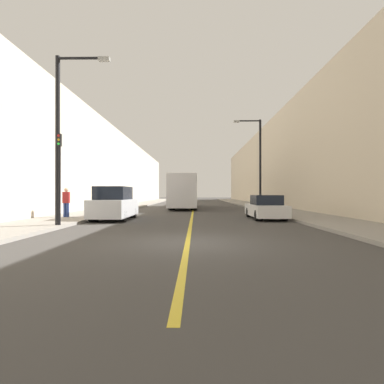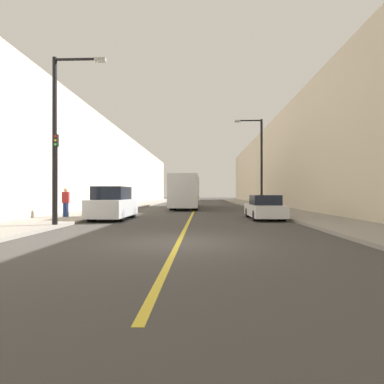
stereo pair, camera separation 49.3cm
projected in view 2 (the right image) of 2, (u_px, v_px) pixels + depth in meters
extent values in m
plane|color=#3F3D3A|center=(179.00, 242.00, 9.47)|extent=(200.00, 200.00, 0.00)
cube|color=gray|center=(141.00, 204.00, 39.71)|extent=(3.49, 72.00, 0.15)
cube|color=gray|center=(253.00, 205.00, 39.20)|extent=(3.49, 72.00, 0.15)
cube|color=beige|center=(113.00, 170.00, 39.86)|extent=(4.00, 72.00, 9.22)
cube|color=beige|center=(282.00, 166.00, 39.08)|extent=(4.00, 72.00, 10.36)
cube|color=gold|center=(197.00, 205.00, 39.45)|extent=(0.16, 72.00, 0.01)
cube|color=silver|center=(186.00, 191.00, 31.25)|extent=(2.60, 12.19, 2.99)
cube|color=black|center=(182.00, 184.00, 25.18)|extent=(2.21, 0.04, 1.34)
cylinder|color=black|center=(173.00, 205.00, 27.50)|extent=(0.57, 0.96, 0.96)
cylinder|color=black|center=(195.00, 205.00, 27.43)|extent=(0.57, 0.96, 0.96)
cylinder|color=black|center=(179.00, 202.00, 35.05)|extent=(0.57, 0.96, 0.96)
cylinder|color=black|center=(197.00, 202.00, 34.98)|extent=(0.57, 0.96, 0.96)
cube|color=silver|center=(113.00, 208.00, 17.70)|extent=(1.94, 4.51, 0.99)
cube|color=black|center=(112.00, 193.00, 17.48)|extent=(1.70, 2.48, 0.75)
cube|color=black|center=(100.00, 206.00, 15.48)|extent=(1.64, 0.04, 0.45)
cylinder|color=black|center=(92.00, 216.00, 16.33)|extent=(0.43, 0.68, 0.68)
cylinder|color=black|center=(119.00, 216.00, 16.28)|extent=(0.43, 0.68, 0.68)
cylinder|color=black|center=(108.00, 212.00, 19.12)|extent=(0.43, 0.68, 0.68)
cylinder|color=black|center=(132.00, 212.00, 19.07)|extent=(0.43, 0.68, 0.68)
cube|color=silver|center=(264.00, 210.00, 18.05)|extent=(1.78, 4.41, 0.68)
cube|color=black|center=(265.00, 200.00, 17.83)|extent=(1.57, 1.98, 0.58)
cube|color=black|center=(273.00, 210.00, 15.88)|extent=(1.51, 0.04, 0.31)
cylinder|color=black|center=(257.00, 216.00, 16.71)|extent=(0.39, 0.62, 0.62)
cylinder|color=black|center=(282.00, 216.00, 16.66)|extent=(0.39, 0.62, 0.62)
cylinder|color=black|center=(249.00, 212.00, 19.44)|extent=(0.39, 0.62, 0.62)
cylinder|color=black|center=(271.00, 212.00, 19.39)|extent=(0.39, 0.62, 0.62)
cylinder|color=black|center=(55.00, 141.00, 13.51)|extent=(0.20, 0.20, 7.56)
cylinder|color=black|center=(77.00, 59.00, 13.49)|extent=(2.09, 0.12, 0.12)
cube|color=#999993|center=(100.00, 60.00, 13.45)|extent=(0.50, 0.24, 0.16)
cylinder|color=black|center=(262.00, 164.00, 26.20)|extent=(0.20, 0.20, 7.90)
cylinder|color=black|center=(250.00, 121.00, 26.25)|extent=(2.09, 0.12, 0.12)
cube|color=#999993|center=(238.00, 121.00, 26.29)|extent=(0.50, 0.24, 0.16)
cylinder|color=black|center=(56.00, 186.00, 13.46)|extent=(0.12, 0.12, 3.51)
cube|color=black|center=(56.00, 141.00, 13.47)|extent=(0.16, 0.16, 0.55)
cylinder|color=#B21919|center=(55.00, 136.00, 13.38)|extent=(0.11, 0.02, 0.11)
cylinder|color=gold|center=(55.00, 140.00, 13.38)|extent=(0.11, 0.02, 0.11)
cylinder|color=#26E53F|center=(55.00, 144.00, 13.38)|extent=(0.11, 0.02, 0.11)
cylinder|color=navy|center=(64.00, 210.00, 17.92)|extent=(0.17, 0.17, 0.83)
cylinder|color=navy|center=(67.00, 210.00, 17.92)|extent=(0.17, 0.17, 0.83)
cube|color=maroon|center=(66.00, 197.00, 17.92)|extent=(0.38, 0.21, 0.66)
sphere|color=tan|center=(66.00, 190.00, 17.92)|extent=(0.24, 0.24, 0.24)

